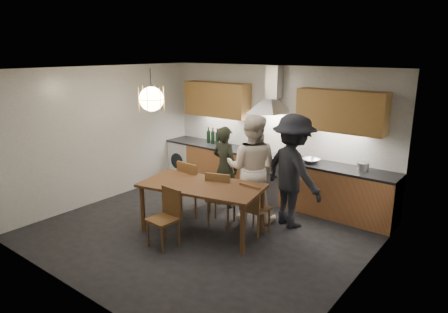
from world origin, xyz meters
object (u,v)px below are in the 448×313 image
Objects in this scene: person_right at (293,171)px; person_left at (225,167)px; wine_bottles at (217,137)px; chair_back_left at (192,185)px; dining_table at (202,190)px; person_mid at (252,168)px; chair_front at (167,213)px; mixing_bowl at (311,161)px; stock_pot at (363,167)px.

person_left is at bearing 21.53° from person_right.
wine_bottles is at bearing 0.22° from person_right.
chair_back_left is at bearing 79.29° from person_left.
wine_bottles is at bearing 110.79° from dining_table.
chair_back_left is at bearing 6.77° from person_mid.
person_mid reaches higher than chair_front.
person_mid is (0.74, -0.21, 0.16)m from person_left.
chair_front is at bearing 51.64° from person_mid.
wine_bottles is at bearing 177.35° from mixing_bowl.
stock_pot is at bearing 56.70° from chair_front.
chair_back_left is at bearing -66.27° from wine_bottles.
stock_pot is at bearing -144.05° from chair_back_left.
chair_back_left is at bearing -135.31° from mixing_bowl.
wine_bottles reaches higher than mixing_bowl.
chair_front is (0.46, -1.06, -0.06)m from chair_back_left.
person_mid reaches higher than mixing_bowl.
mixing_bowl is (1.35, 0.80, 0.17)m from person_left.
chair_back_left is (-0.60, 0.41, -0.15)m from dining_table.
person_right is at bearing -153.16° from chair_back_left.
person_mid is (0.34, 0.92, 0.21)m from dining_table.
wine_bottles is (-2.26, 0.10, 0.13)m from mixing_bowl.
stock_pot reaches higher than mixing_bowl.
dining_table is 1.10× the size of person_right.
chair_front reaches higher than dining_table.
person_mid reaches higher than dining_table.
person_right is at bearing -175.73° from person_left.
person_left is 7.91× the size of stock_pot.
person_mid is at bearing -120.60° from mixing_bowl.
mixing_bowl is at bearing -2.65° from wine_bottles.
chair_front is at bearing -66.33° from wine_bottles.
person_mid is at bearing 168.36° from person_left.
person_mid reaches higher than person_left.
person_left reaches higher than stock_pot.
person_right is (1.42, -0.00, 0.18)m from person_left.
person_mid is 1.18m from mixing_bowl.
dining_table is 1.13× the size of person_mid.
chair_front is 4.54× the size of stock_pot.
chair_back_left is 1.85m from wine_bottles.
chair_back_left is at bearing -146.93° from stock_pot.
stock_pot is (2.46, 1.60, 0.40)m from chair_back_left.
person_left is 2.67× the size of wine_bottles.
chair_front is 2.16m from person_right.
person_left is at bearing -102.22° from chair_back_left.
person_right is 5.87× the size of mixing_bowl.
mixing_bowl is at bearing -142.12° from person_mid.
person_mid reaches higher than wine_bottles.
stock_pot reaches higher than chair_front.
chair_front is (-0.14, -0.65, -0.22)m from dining_table.
person_mid is at bearing -148.83° from chair_back_left.
wine_bottles is (-1.18, 2.69, 0.57)m from chair_front.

